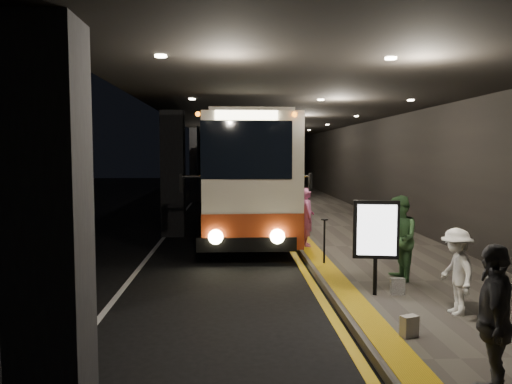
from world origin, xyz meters
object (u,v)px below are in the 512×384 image
object	(u,v)px
passenger_boarding	(307,217)
bag_plain	(409,326)
bag_polka	(398,286)
stanchion_post	(324,242)
coach_main	(242,179)
coach_second	(239,172)
coach_third	(236,164)
info_sign	(376,231)
passenger_waiting_green	(399,238)
passenger_waiting_grey	(494,322)
passenger_waiting_white	(456,271)

from	to	relation	value
passenger_boarding	bag_plain	world-z (taller)	passenger_boarding
bag_polka	stanchion_post	bearing A→B (deg)	108.37
coach_main	coach_second	size ratio (longest dim) A/B	1.09
coach_third	info_sign	size ratio (longest dim) A/B	6.82
coach_second	passenger_boarding	world-z (taller)	coach_second
coach_main	passenger_boarding	xyz separation A→B (m)	(1.87, -4.34, -0.90)
passenger_waiting_green	passenger_waiting_grey	distance (m)	5.24
bag_polka	stanchion_post	size ratio (longest dim) A/B	0.29
passenger_waiting_grey	stanchion_post	distance (m)	7.01
coach_third	passenger_waiting_green	bearing A→B (deg)	-84.31
coach_main	stanchion_post	world-z (taller)	coach_main
coach_main	passenger_waiting_green	xyz separation A→B (m)	(3.24, -8.47, -0.84)
bag_polka	coach_third	bearing A→B (deg)	94.65
bag_plain	passenger_waiting_white	bearing A→B (deg)	40.80
coach_third	passenger_waiting_green	distance (m)	34.68
passenger_waiting_white	bag_polka	size ratio (longest dim) A/B	4.53
passenger_boarding	passenger_waiting_green	size ratio (longest dim) A/B	0.93
coach_second	passenger_waiting_green	size ratio (longest dim) A/B	6.34
passenger_boarding	info_sign	distance (m)	5.21
coach_second	passenger_waiting_green	distance (m)	19.79
stanchion_post	passenger_waiting_grey	bearing A→B (deg)	-85.06
coach_third	passenger_waiting_grey	size ratio (longest dim) A/B	7.12
passenger_waiting_white	passenger_waiting_grey	world-z (taller)	passenger_waiting_grey
passenger_waiting_white	coach_second	bearing A→B (deg)	-170.96
passenger_waiting_white	bag_plain	size ratio (longest dim) A/B	4.63
bag_plain	info_sign	bearing A→B (deg)	86.95
coach_third	passenger_waiting_white	distance (m)	36.94
coach_main	stanchion_post	distance (m)	7.08
info_sign	bag_polka	bearing A→B (deg)	9.47
coach_second	passenger_waiting_grey	distance (m)	24.85
passenger_waiting_green	passenger_boarding	bearing A→B (deg)	-158.75
coach_second	info_sign	size ratio (longest dim) A/B	6.36
passenger_waiting_green	passenger_waiting_white	world-z (taller)	passenger_waiting_green
bag_polka	bag_plain	world-z (taller)	bag_polka
coach_second	stanchion_post	size ratio (longest dim) A/B	10.59
coach_second	passenger_waiting_green	xyz separation A→B (m)	(3.14, -19.52, -0.70)
passenger_waiting_grey	info_sign	xyz separation A→B (m)	(-0.12, 4.17, 0.37)
passenger_waiting_white	bag_plain	distance (m)	1.66
coach_second	coach_third	distance (m)	14.99
passenger_waiting_green	bag_plain	world-z (taller)	passenger_waiting_green
passenger_waiting_green	bag_polka	world-z (taller)	passenger_waiting_green
passenger_waiting_grey	bag_plain	size ratio (longest dim) A/B	5.52
coach_third	passenger_waiting_white	world-z (taller)	coach_third
passenger_waiting_green	bag_plain	bearing A→B (deg)	-13.01
passenger_waiting_green	bag_polka	distance (m)	1.34
coach_third	passenger_boarding	bearing A→B (deg)	-86.15
info_sign	stanchion_post	size ratio (longest dim) A/B	1.67
bag_plain	stanchion_post	world-z (taller)	stanchion_post
passenger_waiting_grey	stanchion_post	bearing A→B (deg)	-151.17
passenger_waiting_green	info_sign	xyz separation A→B (m)	(-0.81, -1.03, 0.32)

